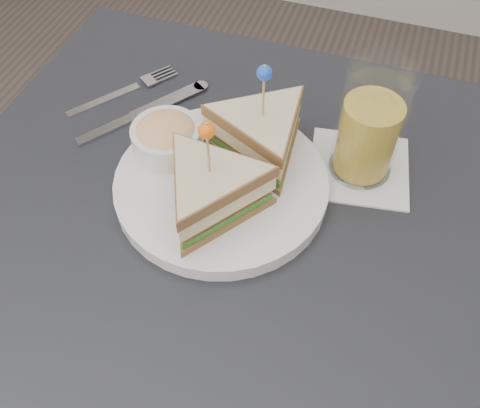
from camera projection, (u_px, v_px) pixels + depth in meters
name	position (u px, v px, depth m)	size (l,w,h in m)	color
table	(231.00, 264.00, 0.73)	(0.80, 0.80, 0.75)	black
plate_meal	(226.00, 164.00, 0.68)	(0.37, 0.37, 0.17)	white
cutlery_fork	(128.00, 90.00, 0.84)	(0.13, 0.16, 0.01)	silver
cutlery_knife	(139.00, 115.00, 0.80)	(0.14, 0.19, 0.01)	#B8BCC3
drink_set	(369.00, 128.00, 0.68)	(0.15, 0.15, 0.17)	silver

